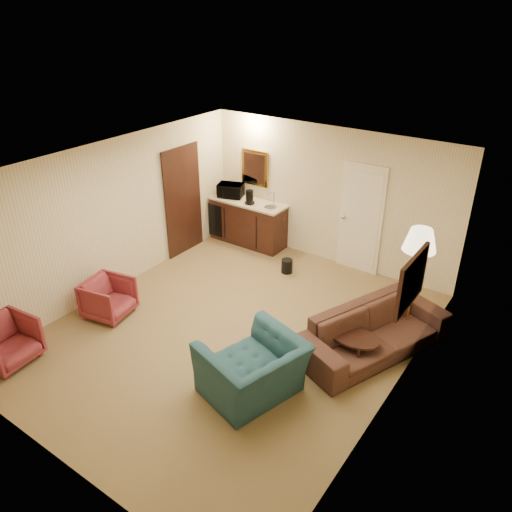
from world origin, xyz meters
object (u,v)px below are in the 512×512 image
Objects in this scene: rose_chair_near at (108,296)px; coffee_table at (353,348)px; microwave at (231,189)px; teal_armchair at (252,361)px; rose_chair_far at (6,340)px; waste_bin at (287,266)px; coffee_maker at (250,197)px; wetbar_cabinet at (248,222)px; floor_lamp at (413,284)px; sofa at (375,325)px.

rose_chair_near is 3.89m from coffee_table.
coffee_table is 1.43× the size of microwave.
coffee_table is (0.77, 1.35, -0.32)m from teal_armchair.
rose_chair_far reaches higher than waste_bin.
waste_bin is (-1.33, 2.98, -0.39)m from teal_armchair.
coffee_maker is (0.62, 4.95, 0.70)m from rose_chair_far.
rose_chair_near is at bearing -94.12° from wetbar_cabinet.
teal_armchair is 1.65× the size of coffee_table.
teal_armchair is at bearing -65.45° from coffee_maker.
rose_chair_far reaches higher than coffee_table.
rose_chair_near is 1.61m from rose_chair_far.
waste_bin is at bearing -140.00° from teal_armchair.
teal_armchair reaches higher than rose_chair_far.
floor_lamp is 2.68m from waste_bin.
wetbar_cabinet reaches higher than rose_chair_far.
rose_chair_far is 1.45× the size of microwave.
floor_lamp reaches higher than coffee_table.
waste_bin is (-2.10, 1.63, -0.08)m from coffee_table.
microwave is (0.07, 5.05, 0.72)m from rose_chair_far.
wetbar_cabinet is at bearing 162.20° from floor_lamp.
coffee_maker is at bearing -127.92° from teal_armchair.
coffee_table reaches higher than waste_bin.
teal_armchair reaches higher than rose_chair_near.
floor_lamp is at bearing -13.50° from waste_bin.
microwave is at bearing -179.61° from wetbar_cabinet.
teal_armchair is at bearing 173.68° from sofa.
wetbar_cabinet reaches higher than coffee_table.
waste_bin is (1.85, 4.42, -0.24)m from rose_chair_far.
teal_armchair is at bearing -53.53° from wetbar_cabinet.
coffee_maker is (-3.48, 1.80, 0.61)m from sofa.
teal_armchair is 1.72× the size of rose_chair_near.
microwave is (-1.78, 0.63, 0.96)m from waste_bin.
wetbar_cabinet is 5.75× the size of coffee_maker.
teal_armchair is 3.49m from rose_chair_far.
teal_armchair is at bearing -66.04° from waste_bin.
coffee_maker is at bearing -17.39° from rose_chair_near.
waste_bin is (-2.25, 1.27, -0.32)m from sofa.
coffee_table is 4.58m from microwave.
rose_chair_far is 5.11m from microwave.
coffee_table is 4.07m from coffee_maker.
rose_chair_far is at bearing -112.70° from waste_bin.
rose_chair_near is (-2.93, 0.15, -0.18)m from teal_armchair.
coffee_maker is at bearing 163.12° from floor_lamp.
coffee_maker reaches higher than wetbar_cabinet.
sofa is at bearing -27.91° from wetbar_cabinet.
microwave reaches higher than rose_chair_far.
teal_armchair is 4.80m from microwave.
teal_armchair is 4.20× the size of coffee_maker.
microwave is 1.78× the size of coffee_maker.
rose_chair_far is 2.58× the size of coffee_maker.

